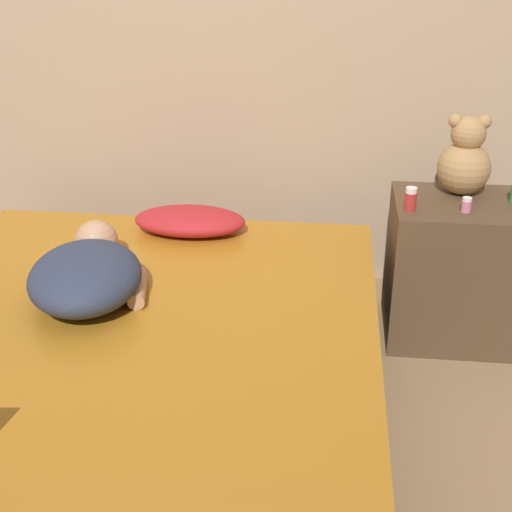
% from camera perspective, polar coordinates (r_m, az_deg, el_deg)
% --- Properties ---
extents(ground_plane, '(12.00, 12.00, 0.00)m').
position_cam_1_polar(ground_plane, '(2.62, -9.98, -13.36)').
color(ground_plane, '#937551').
extents(bed, '(1.72, 2.01, 0.39)m').
position_cam_1_polar(bed, '(2.50, -10.32, -9.89)').
color(bed, '#2D2319').
rests_on(bed, ground_plane).
extents(nightstand, '(0.54, 0.44, 0.60)m').
position_cam_1_polar(nightstand, '(3.07, 15.63, -1.07)').
color(nightstand, brown).
rests_on(nightstand, ground_plane).
extents(pillow, '(0.48, 0.26, 0.11)m').
position_cam_1_polar(pillow, '(3.06, -5.31, 2.82)').
color(pillow, red).
rests_on(pillow, bed).
extents(person_lying, '(0.48, 0.68, 0.19)m').
position_cam_1_polar(person_lying, '(2.60, -13.31, -1.30)').
color(person_lying, '#2D3851').
rests_on(person_lying, bed).
extents(teddy_bear, '(0.21, 0.21, 0.33)m').
position_cam_1_polar(teddy_bear, '(3.00, 16.37, 7.40)').
color(teddy_bear, tan).
rests_on(teddy_bear, nightstand).
extents(bottle_pink, '(0.04, 0.04, 0.06)m').
position_cam_1_polar(bottle_pink, '(2.84, 16.49, 3.95)').
color(bottle_pink, pink).
rests_on(bottle_pink, nightstand).
extents(bottle_red, '(0.05, 0.05, 0.09)m').
position_cam_1_polar(bottle_red, '(2.80, 12.26, 4.46)').
color(bottle_red, '#B72D2D').
rests_on(bottle_red, nightstand).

